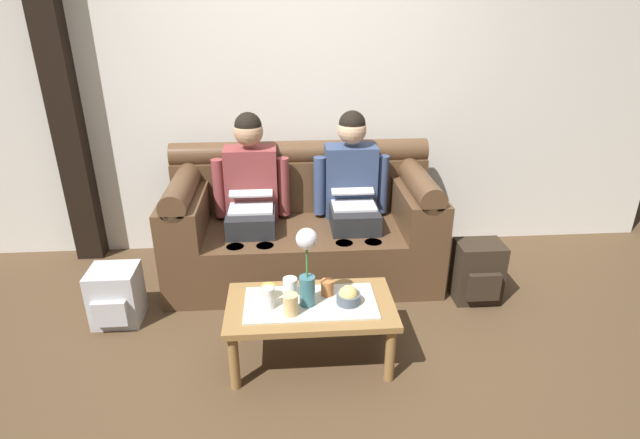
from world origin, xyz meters
name	(u,v)px	position (x,y,z in m)	size (l,w,h in m)	color
ground_plane	(312,371)	(0.00, 0.00, 0.00)	(14.00, 14.00, 0.00)	#4C3823
back_wall_patterned	(298,69)	(0.00, 1.70, 1.45)	(6.00, 0.12, 2.90)	silver
timber_pillar	(58,74)	(-1.72, 1.58, 1.45)	(0.20, 0.20, 2.90)	black
couch	(302,226)	(0.00, 1.17, 0.38)	(1.94, 0.88, 0.96)	#513823
person_left	(251,193)	(-0.37, 1.17, 0.66)	(0.56, 0.67, 1.22)	#232326
person_right	(352,190)	(0.37, 1.17, 0.66)	(0.56, 0.67, 1.22)	#232326
coffee_table	(310,311)	(0.00, 0.11, 0.33)	(0.94, 0.52, 0.39)	olive
flower_vase	(307,264)	(-0.02, 0.10, 0.65)	(0.12, 0.12, 0.46)	#336672
snack_bowl	(348,296)	(0.21, 0.09, 0.43)	(0.14, 0.14, 0.11)	#4C5666
cup_near_left	(290,287)	(-0.11, 0.20, 0.44)	(0.08, 0.08, 0.10)	white
cup_near_right	(269,298)	(-0.23, 0.08, 0.45)	(0.07, 0.07, 0.13)	silver
cup_far_center	(268,292)	(-0.23, 0.17, 0.43)	(0.08, 0.08, 0.08)	gold
cup_far_left	(291,305)	(-0.11, 0.01, 0.45)	(0.08, 0.08, 0.12)	#DBB77A
cup_far_right	(327,287)	(0.10, 0.19, 0.44)	(0.07, 0.07, 0.09)	#B26633
backpack_left	(116,296)	(-1.23, 0.59, 0.18)	(0.30, 0.32, 0.37)	#B7B7BC
backpack_right	(478,272)	(1.19, 0.68, 0.21)	(0.31, 0.28, 0.43)	#2D2319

